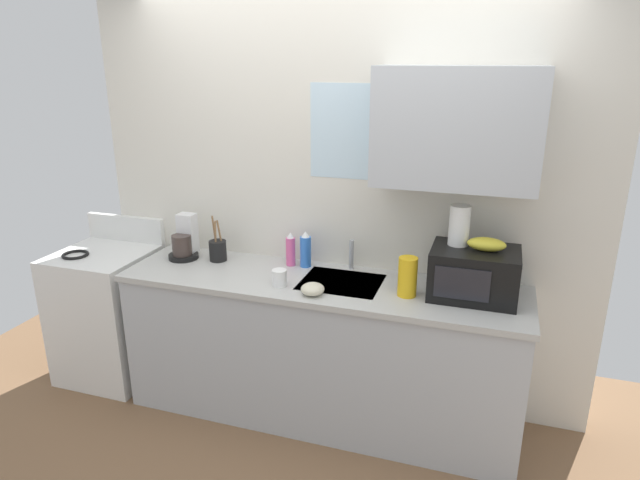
{
  "coord_description": "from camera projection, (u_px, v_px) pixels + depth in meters",
  "views": [
    {
      "loc": [
        0.93,
        -2.83,
        2.14
      ],
      "look_at": [
        0.0,
        0.0,
        1.15
      ],
      "focal_mm": 31.06,
      "sensor_mm": 36.0,
      "label": 1
    }
  ],
  "objects": [
    {
      "name": "kitchen_wall_assembly",
      "position": [
        356.0,
        195.0,
        3.33
      ],
      "size": [
        3.15,
        0.42,
        2.5
      ],
      "color": "silver",
      "rests_on": "ground"
    },
    {
      "name": "counter_unit",
      "position": [
        320.0,
        348.0,
        3.36
      ],
      "size": [
        2.38,
        0.63,
        0.9
      ],
      "color": "#B2B7BC",
      "rests_on": "ground"
    },
    {
      "name": "sink_faucet",
      "position": [
        351.0,
        255.0,
        3.37
      ],
      "size": [
        0.03,
        0.03,
        0.19
      ],
      "primitive_type": "cylinder",
      "color": "#B2B5BA",
      "rests_on": "counter_unit"
    },
    {
      "name": "stove_range",
      "position": [
        109.0,
        313.0,
        3.82
      ],
      "size": [
        0.6,
        0.6,
        1.08
      ],
      "color": "white",
      "rests_on": "ground"
    },
    {
      "name": "microwave",
      "position": [
        474.0,
        273.0,
        2.97
      ],
      "size": [
        0.46,
        0.35,
        0.27
      ],
      "color": "black",
      "rests_on": "counter_unit"
    },
    {
      "name": "banana_bunch",
      "position": [
        487.0,
        244.0,
        2.9
      ],
      "size": [
        0.2,
        0.11,
        0.07
      ],
      "primitive_type": "ellipsoid",
      "color": "gold",
      "rests_on": "microwave"
    },
    {
      "name": "paper_towel_roll",
      "position": [
        459.0,
        225.0,
        2.97
      ],
      "size": [
        0.11,
        0.11,
        0.22
      ],
      "primitive_type": "cylinder",
      "color": "white",
      "rests_on": "microwave"
    },
    {
      "name": "coffee_maker",
      "position": [
        185.0,
        242.0,
        3.57
      ],
      "size": [
        0.19,
        0.21,
        0.28
      ],
      "color": "black",
      "rests_on": "counter_unit"
    },
    {
      "name": "dish_soap_bottle_blue",
      "position": [
        306.0,
        250.0,
        3.41
      ],
      "size": [
        0.07,
        0.07,
        0.23
      ],
      "color": "blue",
      "rests_on": "counter_unit"
    },
    {
      "name": "dish_soap_bottle_pink",
      "position": [
        291.0,
        250.0,
        3.44
      ],
      "size": [
        0.06,
        0.06,
        0.21
      ],
      "color": "#E55999",
      "rests_on": "counter_unit"
    },
    {
      "name": "cereal_canister",
      "position": [
        408.0,
        277.0,
        2.99
      ],
      "size": [
        0.1,
        0.1,
        0.22
      ],
      "primitive_type": "cylinder",
      "color": "gold",
      "rests_on": "counter_unit"
    },
    {
      "name": "mug_white",
      "position": [
        279.0,
        278.0,
        3.14
      ],
      "size": [
        0.08,
        0.08,
        0.09
      ],
      "primitive_type": "cylinder",
      "color": "white",
      "rests_on": "counter_unit"
    },
    {
      "name": "utensil_crock",
      "position": [
        218.0,
        250.0,
        3.52
      ],
      "size": [
        0.11,
        0.11,
        0.3
      ],
      "color": "black",
      "rests_on": "counter_unit"
    },
    {
      "name": "small_bowl",
      "position": [
        313.0,
        289.0,
        3.03
      ],
      "size": [
        0.13,
        0.13,
        0.06
      ],
      "primitive_type": "ellipsoid",
      "color": "beige",
      "rests_on": "counter_unit"
    }
  ]
}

